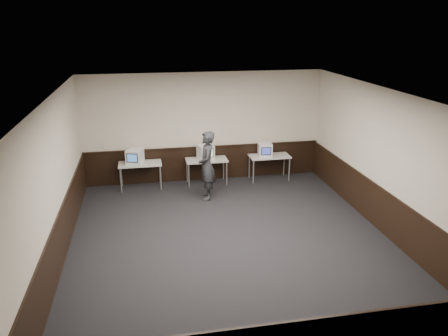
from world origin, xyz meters
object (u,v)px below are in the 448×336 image
at_px(desk_left, 140,165).
at_px(desk_right, 269,158).
at_px(desk_center, 206,162).
at_px(person, 207,166).
at_px(emac_center, 206,152).
at_px(emac_left, 135,156).
at_px(emac_right, 265,150).

distance_m(desk_left, desk_right, 3.80).
relative_size(desk_center, desk_right, 1.00).
height_order(desk_center, person, person).
relative_size(desk_left, emac_center, 2.29).
bearing_deg(emac_center, desk_left, 167.35).
distance_m(emac_left, emac_center, 2.02).
xyz_separation_m(desk_center, desk_right, (1.90, 0.00, 0.00)).
bearing_deg(emac_center, person, -110.70).
relative_size(emac_left, person, 0.30).
height_order(desk_center, desk_right, same).
xyz_separation_m(emac_center, emac_right, (1.76, -0.07, -0.01)).
bearing_deg(emac_right, desk_left, -173.81).
relative_size(desk_right, emac_right, 2.59).
bearing_deg(desk_right, desk_center, 180.00).
distance_m(desk_left, person, 2.09).
bearing_deg(desk_center, desk_right, 0.00).
bearing_deg(emac_left, emac_center, 20.12).
relative_size(emac_center, person, 0.28).
relative_size(desk_center, emac_center, 2.29).
bearing_deg(person, desk_center, 178.42).
xyz_separation_m(desk_center, emac_right, (1.75, -0.02, 0.27)).
distance_m(desk_center, emac_left, 2.05).
distance_m(emac_left, person, 2.17).
bearing_deg(emac_center, desk_right, -15.27).
bearing_deg(desk_right, emac_right, -170.80).
bearing_deg(emac_left, desk_center, 18.88).
bearing_deg(desk_right, emac_left, -179.74).
height_order(desk_left, emac_right, emac_right).
height_order(desk_center, emac_left, emac_left).
height_order(emac_center, emac_right, emac_center).
relative_size(desk_left, desk_right, 1.00).
height_order(desk_right, emac_left, emac_left).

